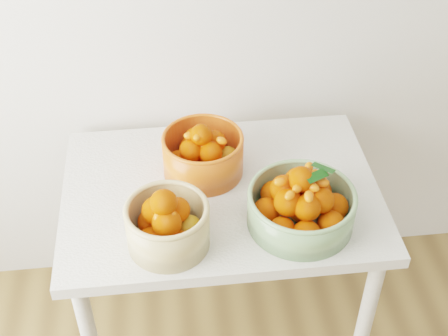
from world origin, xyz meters
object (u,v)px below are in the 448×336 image
(table, at_px, (221,211))
(bowl_cream, at_px, (167,224))
(bowl_orange, at_px, (203,153))
(bowl_green, at_px, (301,205))

(table, bearing_deg, bowl_cream, -129.42)
(table, xyz_separation_m, bowl_orange, (-0.05, 0.09, 0.17))
(table, distance_m, bowl_green, 0.32)
(bowl_cream, distance_m, bowl_green, 0.39)
(table, bearing_deg, bowl_green, -38.49)
(bowl_green, relative_size, bowl_orange, 1.29)
(table, height_order, bowl_green, bowl_green)
(table, relative_size, bowl_orange, 3.23)
(bowl_orange, bearing_deg, table, -63.48)
(table, relative_size, bowl_green, 2.51)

